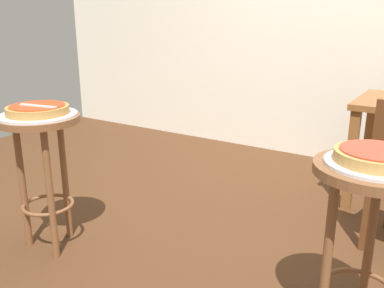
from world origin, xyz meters
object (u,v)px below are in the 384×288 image
at_px(stool_middle, 369,215).
at_px(pizza_middle, 377,156).
at_px(pizza_foreground, 38,110).
at_px(pizza_server_knife, 38,106).
at_px(serving_plate_foreground, 38,115).
at_px(serving_plate_middle, 376,164).
at_px(stool_foreground, 42,151).

height_order(stool_middle, pizza_middle, pizza_middle).
bearing_deg(pizza_foreground, pizza_server_knife, -33.69).
distance_m(serving_plate_foreground, pizza_middle, 1.62).
height_order(serving_plate_middle, pizza_server_knife, pizza_server_knife).
distance_m(serving_plate_foreground, pizza_server_knife, 0.07).
height_order(serving_plate_foreground, pizza_server_knife, pizza_server_knife).
bearing_deg(pizza_middle, pizza_server_knife, -174.41).
height_order(stool_foreground, serving_plate_middle, serving_plate_middle).
distance_m(stool_middle, serving_plate_middle, 0.20).
height_order(stool_foreground, stool_middle, same).
bearing_deg(stool_foreground, pizza_foreground, -90.00).
height_order(stool_foreground, pizza_middle, pizza_middle).
relative_size(serving_plate_foreground, pizza_server_knife, 1.80).
bearing_deg(pizza_foreground, serving_plate_middle, 4.78).
xyz_separation_m(pizza_foreground, stool_middle, (1.61, 0.13, -0.22)).
bearing_deg(stool_foreground, pizza_server_knife, -33.69).
relative_size(stool_foreground, pizza_middle, 2.64).
xyz_separation_m(stool_middle, pizza_server_knife, (-1.58, -0.15, 0.25)).
distance_m(stool_foreground, serving_plate_foreground, 0.20).
bearing_deg(stool_foreground, serving_plate_middle, 4.78).
relative_size(serving_plate_middle, pizza_server_knife, 1.58).
height_order(serving_plate_middle, pizza_middle, pizza_middle).
distance_m(stool_foreground, pizza_middle, 1.63).
relative_size(stool_foreground, serving_plate_middle, 2.17).
xyz_separation_m(stool_middle, serving_plate_middle, (0.00, 0.00, 0.20)).
xyz_separation_m(pizza_foreground, pizza_middle, (1.61, 0.13, 0.00)).
relative_size(serving_plate_foreground, pizza_foreground, 1.26).
bearing_deg(stool_foreground, stool_middle, 4.78).
distance_m(serving_plate_middle, pizza_server_knife, 1.59).
bearing_deg(serving_plate_foreground, serving_plate_middle, 4.78).
bearing_deg(pizza_server_knife, stool_foreground, 135.63).
height_order(pizza_middle, pizza_server_knife, pizza_server_knife).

